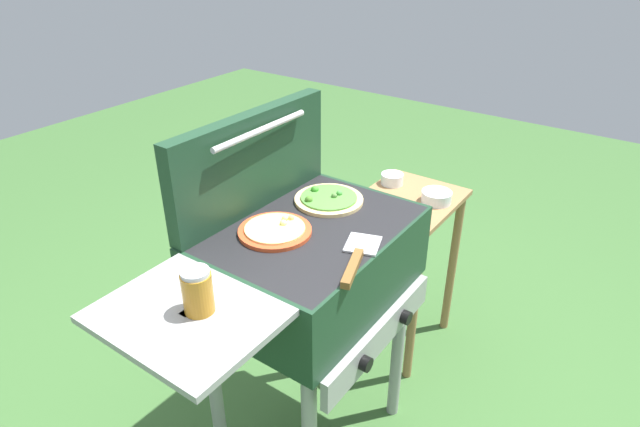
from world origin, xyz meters
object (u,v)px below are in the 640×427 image
Objects in this scene: topping_bowl_far at (392,179)px; topping_bowl_middle at (393,209)px; spatula at (357,258)px; sauce_jar at (197,291)px; grill at (309,270)px; pizza_veggie at (328,199)px; prep_table at (405,241)px; pizza_cheese at (275,230)px; topping_bowl_near at (436,197)px.

topping_bowl_far is 0.26m from topping_bowl_middle.
sauce_jar is at bearing 154.34° from spatula.
sauce_jar is (-0.44, -0.02, 0.20)m from grill.
sauce_jar is at bearing -179.32° from topping_bowl_middle.
sauce_jar reaches higher than pizza_veggie.
spatula reaches higher than grill.
topping_bowl_far reaches higher than prep_table.
pizza_cheese is (-0.07, 0.06, 0.15)m from grill.
prep_table is (0.50, -0.05, -0.39)m from pizza_veggie.
topping_bowl_near is at bearing -26.89° from topping_bowl_middle.
pizza_veggie reaches higher than topping_bowl_near.
topping_bowl_near is (0.03, -0.10, 0.22)m from prep_table.
topping_bowl_middle reaches higher than prep_table.
topping_bowl_near is 1.27× the size of topping_bowl_far.
pizza_cheese is 0.25m from pizza_veggie.
prep_table is 0.25m from topping_bowl_near.
grill reaches higher than topping_bowl_middle.
spatula is 0.85m from prep_table.
spatula is (-0.23, -0.25, -0.00)m from pizza_veggie.
prep_table is at bearing 15.66° from spatula.
grill is at bearing -170.68° from topping_bowl_far.
pizza_cheese is at bearing 173.48° from topping_bowl_middle.
grill is 1.34× the size of prep_table.
grill is 4.40× the size of pizza_veggie.
topping_bowl_middle is (-0.23, -0.13, 0.00)m from topping_bowl_far.
spatula is 2.85× the size of topping_bowl_far.
topping_bowl_middle is (0.35, -0.05, -0.17)m from pizza_veggie.
prep_table is 6.23× the size of topping_bowl_middle.
sauce_jar is (-0.61, -0.07, 0.05)m from pizza_veggie.
prep_table is at bearing 108.42° from topping_bowl_near.
pizza_cheese is 0.85m from topping_bowl_far.
pizza_veggie is 0.34m from spatula.
grill is at bearing -41.11° from pizza_cheese.
grill is at bearing 74.20° from spatula.
topping_bowl_far is (1.19, 0.14, -0.22)m from sauce_jar.
topping_bowl_middle is at bearing 0.68° from sauce_jar.
pizza_cheese is at bearing 175.44° from prep_table.
sauce_jar reaches higher than pizza_cheese.
pizza_cheese is 0.85m from prep_table.
grill is at bearing 172.21° from topping_bowl_near.
prep_table is 0.26m from topping_bowl_far.
prep_table is 6.07× the size of topping_bowl_near.
topping_bowl_middle is at bearing 18.60° from spatula.
prep_table is at bearing -123.58° from topping_bowl_far.
spatula reaches higher than topping_bowl_middle.
pizza_veggie reaches higher than grill.
pizza_cheese reaches higher than spatula.
prep_table is at bearing 3.44° from topping_bowl_middle.
pizza_veggie is 0.58m from topping_bowl_near.
spatula is at bearing -132.65° from pizza_veggie.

